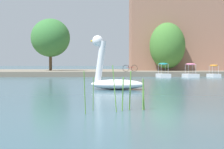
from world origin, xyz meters
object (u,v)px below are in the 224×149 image
pedal_boat_pink (190,73)px  tree_sapling_by_fence (50,38)px  pedal_boat_orange (214,73)px  swan_boat (114,78)px  tree_willow_near_path (167,46)px  bicycle_parked (130,68)px  pedal_boat_teal (163,73)px

pedal_boat_pink → tree_sapling_by_fence: 19.02m
pedal_boat_orange → pedal_boat_pink: bearing=-170.2°
swan_boat → tree_willow_near_path: bearing=71.8°
tree_willow_near_path → pedal_boat_pink: bearing=-84.6°
pedal_boat_pink → tree_sapling_by_fence: bearing=146.7°
swan_boat → tree_sapling_by_fence: (-6.29, 27.89, 4.16)m
tree_willow_near_path → bicycle_parked: (-5.25, -5.13, -2.76)m
pedal_boat_orange → pedal_boat_teal: bearing=-179.7°
swan_boat → tree_sapling_by_fence: size_ratio=0.46×
tree_sapling_by_fence → bicycle_parked: (9.48, -7.43, -3.84)m
swan_boat → pedal_boat_orange: swan_boat is taller
tree_willow_near_path → pedal_boat_teal: bearing=-105.3°
pedal_boat_pink → tree_sapling_by_fence: tree_sapling_by_fence is taller
pedal_boat_orange → tree_willow_near_path: bearing=114.4°
tree_willow_near_path → bicycle_parked: size_ratio=3.62×
pedal_boat_teal → tree_sapling_by_fence: size_ratio=0.32×
pedal_boat_teal → pedal_boat_orange: size_ratio=1.25×
swan_boat → pedal_boat_orange: size_ratio=1.78×
swan_boat → pedal_boat_teal: 19.26m
pedal_boat_pink → pedal_boat_orange: (2.62, 0.45, 0.01)m
pedal_boat_teal → tree_sapling_by_fence: (-12.70, 9.74, 4.30)m
pedal_boat_pink → bicycle_parked: bearing=155.5°
pedal_boat_teal → tree_willow_near_path: tree_willow_near_path is taller
pedal_boat_teal → tree_willow_near_path: 8.36m
pedal_boat_teal → bicycle_parked: size_ratio=1.33×
pedal_boat_orange → tree_sapling_by_fence: 20.99m
pedal_boat_pink → tree_willow_near_path: size_ratio=0.34×
pedal_boat_pink → pedal_boat_orange: size_ratio=1.15×
swan_boat → tree_willow_near_path: 27.13m
pedal_boat_orange → tree_willow_near_path: 8.77m
swan_boat → bicycle_parked: (3.19, 20.47, 0.32)m
tree_sapling_by_fence → bicycle_parked: bearing=-38.1°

